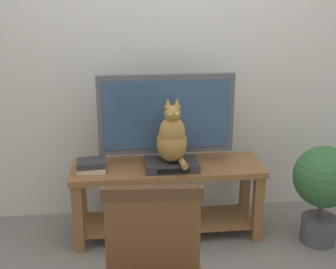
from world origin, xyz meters
TOP-DOWN VIEW (x-y plane):
  - back_wall at (0.00, 0.98)m, footprint 7.00×0.12m
  - tv_stand at (-0.07, 0.51)m, footprint 1.39×0.44m
  - tv at (-0.07, 0.57)m, footprint 0.98×0.20m
  - media_box at (-0.05, 0.45)m, footprint 0.38×0.23m
  - cat at (-0.04, 0.43)m, footprint 0.22×0.29m
  - book_stack at (-0.61, 0.47)m, footprint 0.21×0.17m
  - potted_plant at (1.02, 0.27)m, footprint 0.44×0.44m

SIDE VIEW (x-z plane):
  - tv_stand at x=-0.07m, z-range 0.10..0.66m
  - potted_plant at x=1.02m, z-range 0.09..0.83m
  - media_box at x=-0.05m, z-range 0.56..0.62m
  - book_stack at x=-0.61m, z-range 0.56..0.64m
  - cat at x=-0.04m, z-range 0.56..1.03m
  - tv at x=-0.07m, z-range 0.58..1.24m
  - back_wall at x=0.00m, z-range 0.00..2.80m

